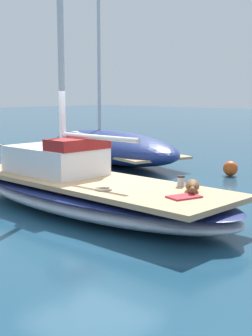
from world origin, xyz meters
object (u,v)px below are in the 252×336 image
object	(u,v)px
sailboat_main	(91,195)
mooring_buoy	(230,168)
deck_towel	(184,197)
dog_brown	(192,186)
moored_boat_starboard_side	(110,146)
deck_winch	(181,181)
coiled_rope	(104,189)

from	to	relation	value
sailboat_main	mooring_buoy	xyz separation A→B (m)	(5.77, -0.02, -0.12)
mooring_buoy	deck_towel	bearing A→B (deg)	-157.36
dog_brown	moored_boat_starboard_side	world-z (taller)	moored_boat_starboard_side
dog_brown	mooring_buoy	world-z (taller)	dog_brown
deck_towel	moored_boat_starboard_side	bearing A→B (deg)	51.99
sailboat_main	deck_winch	bearing A→B (deg)	-70.40
deck_winch	moored_boat_starboard_side	size ratio (longest dim) A/B	0.03
coiled_rope	mooring_buoy	size ratio (longest dim) A/B	0.74
sailboat_main	deck_winch	world-z (taller)	deck_winch
sailboat_main	coiled_rope	xyz separation A→B (m)	(-0.60, -0.97, 0.35)
moored_boat_starboard_side	mooring_buoy	bearing A→B (deg)	-86.34
dog_brown	coiled_rope	bearing A→B (deg)	126.03
dog_brown	moored_boat_starboard_side	size ratio (longest dim) A/B	0.11
coiled_rope	moored_boat_starboard_side	world-z (taller)	moored_boat_starboard_side
deck_winch	deck_towel	world-z (taller)	deck_winch
moored_boat_starboard_side	mooring_buoy	distance (m)	4.73
coiled_rope	moored_boat_starboard_side	size ratio (longest dim) A/B	0.04
moored_boat_starboard_side	deck_winch	bearing A→B (deg)	-126.36
deck_winch	dog_brown	bearing A→B (deg)	-121.59
deck_towel	deck_winch	bearing A→B (deg)	38.74
dog_brown	mooring_buoy	size ratio (longest dim) A/B	1.89
coiled_rope	deck_winch	bearing A→B (deg)	-34.77
coiled_rope	deck_towel	distance (m)	1.58
deck_winch	coiled_rope	size ratio (longest dim) A/B	0.65
mooring_buoy	deck_winch	bearing A→B (deg)	-160.34
sailboat_main	coiled_rope	size ratio (longest dim) A/B	22.58
sailboat_main	moored_boat_starboard_side	distance (m)	7.20
moored_boat_starboard_side	coiled_rope	bearing A→B (deg)	-136.96
sailboat_main	dog_brown	distance (m)	2.38
deck_winch	mooring_buoy	xyz separation A→B (m)	(5.11, 1.83, -0.54)
dog_brown	moored_boat_starboard_side	distance (m)	8.65
sailboat_main	dog_brown	bearing A→B (deg)	-80.83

